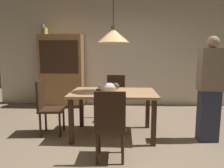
# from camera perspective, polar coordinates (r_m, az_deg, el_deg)

# --- Properties ---
(ground) EXTENTS (10.00, 10.00, 0.00)m
(ground) POSITION_cam_1_polar(r_m,az_deg,el_deg) (3.30, -0.98, -16.33)
(ground) COLOR #847056
(back_wall) EXTENTS (6.40, 0.10, 2.90)m
(back_wall) POSITION_cam_1_polar(r_m,az_deg,el_deg) (5.65, 0.91, 9.03)
(back_wall) COLOR beige
(back_wall) RESTS_ON ground
(dining_table) EXTENTS (1.40, 0.90, 0.75)m
(dining_table) POSITION_cam_1_polar(r_m,az_deg,el_deg) (3.47, 0.36, -3.76)
(dining_table) COLOR tan
(dining_table) RESTS_ON ground
(chair_near_front) EXTENTS (0.41, 0.41, 0.93)m
(chair_near_front) POSITION_cam_1_polar(r_m,az_deg,el_deg) (2.66, -0.51, -10.59)
(chair_near_front) COLOR #382316
(chair_near_front) RESTS_ON ground
(chair_left_side) EXTENTS (0.43, 0.43, 0.93)m
(chair_left_side) POSITION_cam_1_polar(r_m,az_deg,el_deg) (3.72, -17.34, -5.49)
(chair_left_side) COLOR #382316
(chair_left_side) RESTS_ON ground
(chair_far_back) EXTENTS (0.42, 0.42, 0.93)m
(chair_far_back) POSITION_cam_1_polar(r_m,az_deg,el_deg) (4.36, 0.97, -3.14)
(chair_far_back) COLOR #382316
(chair_far_back) RESTS_ON ground
(cat_sleeping) EXTENTS (0.39, 0.25, 0.16)m
(cat_sleeping) POSITION_cam_1_polar(r_m,az_deg,el_deg) (3.42, -0.88, -0.91)
(cat_sleeping) COLOR beige
(cat_sleeping) RESTS_ON dining_table
(pendant_lamp) EXTENTS (0.52, 0.52, 1.30)m
(pendant_lamp) POSITION_cam_1_polar(r_m,az_deg,el_deg) (3.41, 0.38, 13.15)
(pendant_lamp) COLOR #E0A86B
(hutch_bookcase) EXTENTS (1.12, 0.45, 1.85)m
(hutch_bookcase) POSITION_cam_1_polar(r_m,az_deg,el_deg) (5.56, -13.53, 3.04)
(hutch_bookcase) COLOR olive
(hutch_bookcase) RESTS_ON ground
(book_green_slim) EXTENTS (0.03, 0.20, 0.26)m
(book_green_slim) POSITION_cam_1_polar(r_m,az_deg,el_deg) (5.72, -18.22, 13.95)
(book_green_slim) COLOR #427A4C
(book_green_slim) RESTS_ON hutch_bookcase
(book_yellow_short) EXTENTS (0.04, 0.20, 0.18)m
(book_yellow_short) POSITION_cam_1_polar(r_m,az_deg,el_deg) (5.69, -17.71, 13.59)
(book_yellow_short) COLOR gold
(book_yellow_short) RESTS_ON hutch_bookcase
(person_standing) EXTENTS (0.36, 0.22, 1.64)m
(person_standing) POSITION_cam_1_polar(r_m,az_deg,el_deg) (3.56, 25.23, -1.36)
(person_standing) COLOR #2D3347
(person_standing) RESTS_ON ground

